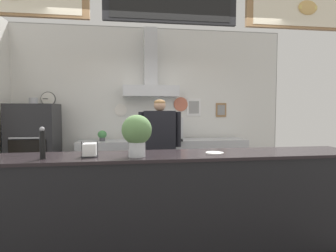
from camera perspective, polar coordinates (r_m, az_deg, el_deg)
ground_plane at (r=3.53m, az=0.19°, el=-21.50°), size 6.24×6.24×0.00m
back_wall_assembly at (r=5.38m, az=-3.35°, el=4.79°), size 5.20×2.61×3.04m
service_counter at (r=2.89m, az=1.70°, el=-16.06°), size 3.74×0.60×1.06m
back_prep_counter at (r=5.25m, az=-0.87°, el=-7.89°), size 3.10×0.53×0.92m
pizza_oven at (r=5.22m, az=-25.43°, el=-4.56°), size 0.74×0.72×1.68m
shop_worker at (r=4.08m, az=-1.67°, el=-5.35°), size 0.61×0.27×1.63m
espresso_machine at (r=5.15m, az=0.06°, el=-0.61°), size 0.47×0.53×0.41m
potted_sage at (r=5.16m, az=-5.32°, el=-1.65°), size 0.16×0.16×0.20m
potted_rosemary at (r=5.12m, az=-13.22°, el=-1.82°), size 0.16×0.16×0.19m
napkin_holder at (r=2.69m, az=-15.61°, el=-4.78°), size 0.15×0.14×0.14m
pepper_grinder at (r=2.69m, az=-24.14°, el=-3.18°), size 0.05×0.05×0.28m
condiment_plate at (r=2.80m, az=9.43°, el=-5.42°), size 0.17×0.17×0.01m
basil_vase at (r=2.58m, az=-6.36°, el=-1.51°), size 0.27×0.27×0.38m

